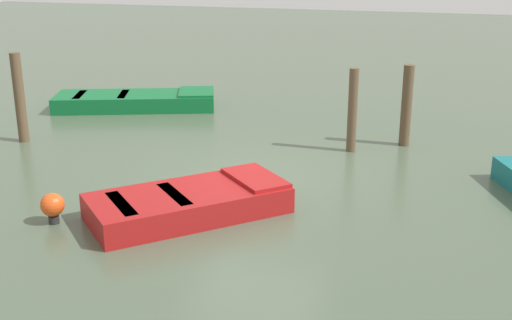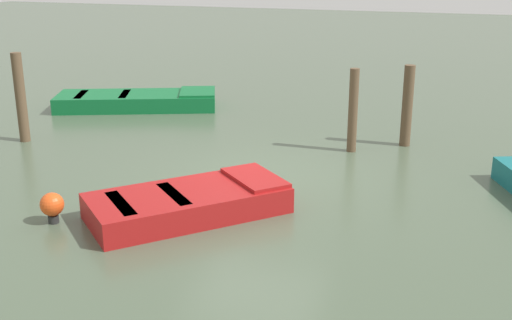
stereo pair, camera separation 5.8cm
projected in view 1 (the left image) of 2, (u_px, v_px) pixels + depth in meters
The scene contains 7 objects.
ground_plane at pixel (256, 178), 11.52m from camera, with size 80.00×80.00×0.00m, color #475642.
rowboat_red at pixel (190, 202), 9.80m from camera, with size 3.05×3.18×0.46m.
rowboat_green at pixel (137, 100), 16.88m from camera, with size 4.42×3.03×0.46m.
mooring_piling_far_right at pixel (407, 106), 13.33m from camera, with size 0.22×0.22×1.73m, color brown.
mooring_piling_mid_right at pixel (20, 98), 13.58m from camera, with size 0.22×0.22×1.94m, color brown.
mooring_piling_far_left at pixel (352, 110), 12.90m from camera, with size 0.19×0.19×1.73m, color brown.
marker_buoy at pixel (52, 206), 9.47m from camera, with size 0.36×0.36×0.48m.
Camera 1 is at (3.73, -10.22, 3.81)m, focal length 44.26 mm.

